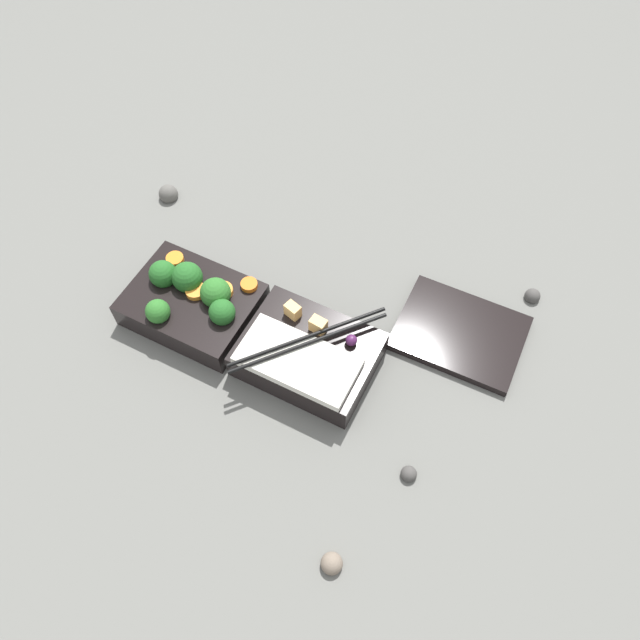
% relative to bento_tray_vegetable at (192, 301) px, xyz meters
% --- Properties ---
extents(ground_plane, '(3.00, 3.00, 0.00)m').
position_rel_bento_tray_vegetable_xyz_m(ground_plane, '(0.09, 0.01, -0.03)').
color(ground_plane, slate).
extents(bento_tray_vegetable, '(0.17, 0.13, 0.08)m').
position_rel_bento_tray_vegetable_xyz_m(bento_tray_vegetable, '(0.00, 0.00, 0.00)').
color(bento_tray_vegetable, black).
rests_on(bento_tray_vegetable, ground_plane).
extents(bento_tray_rice, '(0.17, 0.18, 0.06)m').
position_rel_bento_tray_vegetable_xyz_m(bento_tray_rice, '(0.18, -0.00, -0.00)').
color(bento_tray_rice, black).
rests_on(bento_tray_rice, ground_plane).
extents(bento_lid, '(0.17, 0.13, 0.01)m').
position_rel_bento_tray_vegetable_xyz_m(bento_lid, '(0.35, 0.13, -0.02)').
color(bento_lid, black).
rests_on(bento_lid, ground_plane).
extents(pebble_0, '(0.03, 0.03, 0.03)m').
position_rel_bento_tray_vegetable_xyz_m(pebble_0, '(-0.16, 0.17, -0.02)').
color(pebble_0, '#595651').
rests_on(pebble_0, ground_plane).
extents(pebble_1, '(0.02, 0.02, 0.02)m').
position_rel_bento_tray_vegetable_xyz_m(pebble_1, '(0.42, 0.24, -0.02)').
color(pebble_1, '#474442').
rests_on(pebble_1, ground_plane).
extents(pebble_2, '(0.02, 0.02, 0.02)m').
position_rel_bento_tray_vegetable_xyz_m(pebble_2, '(0.36, -0.08, -0.02)').
color(pebble_2, '#474442').
rests_on(pebble_2, ground_plane).
extents(pebble_3, '(0.03, 0.03, 0.03)m').
position_rel_bento_tray_vegetable_xyz_m(pebble_3, '(0.32, -0.22, -0.02)').
color(pebble_3, '#7A6B5B').
rests_on(pebble_3, ground_plane).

